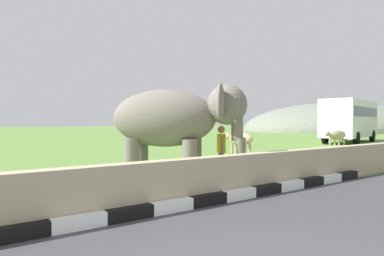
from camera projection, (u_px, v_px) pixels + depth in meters
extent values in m
cube|color=black|center=(18.00, 233.00, 4.89)|extent=(0.90, 0.20, 0.24)
cube|color=white|center=(79.00, 223.00, 5.41)|extent=(0.90, 0.20, 0.24)
cube|color=black|center=(130.00, 214.00, 5.92)|extent=(0.90, 0.20, 0.24)
cube|color=white|center=(172.00, 206.00, 6.44)|extent=(0.90, 0.20, 0.24)
cube|color=black|center=(208.00, 200.00, 6.95)|extent=(0.90, 0.20, 0.24)
cube|color=white|center=(239.00, 195.00, 7.47)|extent=(0.90, 0.20, 0.24)
cube|color=black|center=(266.00, 190.00, 7.98)|extent=(0.90, 0.20, 0.24)
cube|color=white|center=(290.00, 186.00, 8.50)|extent=(0.90, 0.20, 0.24)
cube|color=black|center=(311.00, 182.00, 9.01)|extent=(0.90, 0.20, 0.24)
cube|color=white|center=(330.00, 179.00, 9.53)|extent=(0.90, 0.20, 0.24)
cube|color=black|center=(347.00, 176.00, 10.04)|extent=(0.90, 0.20, 0.24)
cube|color=tan|center=(203.00, 180.00, 7.25)|extent=(28.00, 0.36, 1.00)
cylinder|color=slate|center=(194.00, 159.00, 10.04)|extent=(0.44, 0.44, 1.30)
cylinder|color=slate|center=(190.00, 162.00, 9.15)|extent=(0.44, 0.44, 1.30)
cylinder|color=slate|center=(141.00, 158.00, 10.31)|extent=(0.44, 0.44, 1.30)
cylinder|color=slate|center=(132.00, 161.00, 9.42)|extent=(0.44, 0.44, 1.30)
ellipsoid|color=slate|center=(164.00, 118.00, 9.70)|extent=(3.34, 3.30, 1.70)
sphere|color=slate|center=(227.00, 105.00, 9.40)|extent=(1.16, 1.16, 1.16)
ellipsoid|color=#D84C8C|center=(237.00, 99.00, 9.35)|extent=(0.70, 0.71, 0.44)
ellipsoid|color=slate|center=(224.00, 104.00, 10.19)|extent=(0.80, 0.81, 1.00)
ellipsoid|color=slate|center=(220.00, 101.00, 8.65)|extent=(0.80, 0.81, 1.00)
cylinder|color=slate|center=(237.00, 124.00, 9.36)|extent=(0.59, 0.59, 0.99)
cylinder|color=slate|center=(241.00, 152.00, 9.36)|extent=(0.45, 0.45, 0.83)
cone|color=beige|center=(235.00, 120.00, 9.65)|extent=(0.49, 0.50, 0.22)
cone|color=beige|center=(235.00, 120.00, 9.10)|extent=(0.49, 0.50, 0.22)
cylinder|color=navy|center=(221.00, 165.00, 10.31)|extent=(0.15, 0.15, 0.82)
cylinder|color=navy|center=(222.00, 166.00, 10.11)|extent=(0.15, 0.15, 0.82)
cube|color=yellow|center=(221.00, 143.00, 10.20)|extent=(0.42, 0.47, 0.58)
cylinder|color=#9E7251|center=(220.00, 144.00, 10.46)|extent=(0.14, 0.15, 0.52)
cylinder|color=#9E7251|center=(222.00, 145.00, 9.94)|extent=(0.17, 0.19, 0.53)
sphere|color=#9E7251|center=(221.00, 129.00, 10.19)|extent=(0.23, 0.23, 0.23)
cube|color=silver|center=(350.00, 119.00, 27.30)|extent=(8.61, 4.52, 3.00)
cube|color=#3F5160|center=(350.00, 112.00, 27.29)|extent=(7.98, 4.39, 0.76)
cylinder|color=black|center=(344.00, 135.00, 30.09)|extent=(1.04, 0.54, 1.00)
cylinder|color=black|center=(372.00, 136.00, 28.60)|extent=(1.04, 0.54, 1.00)
cylinder|color=black|center=(325.00, 137.00, 26.07)|extent=(1.04, 0.54, 1.00)
cylinder|color=black|center=(356.00, 138.00, 24.58)|extent=(1.04, 0.54, 1.00)
cylinder|color=tan|center=(232.00, 149.00, 16.95)|extent=(0.12, 0.12, 0.65)
cylinder|color=tan|center=(236.00, 149.00, 17.19)|extent=(0.12, 0.12, 0.65)
cylinder|color=tan|center=(245.00, 151.00, 16.27)|extent=(0.12, 0.12, 0.65)
cylinder|color=tan|center=(250.00, 150.00, 16.50)|extent=(0.12, 0.12, 0.65)
ellipsoid|color=tan|center=(241.00, 139.00, 16.71)|extent=(0.73, 1.55, 0.66)
ellipsoid|color=tan|center=(228.00, 136.00, 17.42)|extent=(0.29, 0.42, 0.32)
cylinder|color=tan|center=(335.00, 144.00, 20.95)|extent=(0.12, 0.12, 0.65)
cylinder|color=tan|center=(330.00, 144.00, 21.26)|extent=(0.12, 0.12, 0.65)
cylinder|color=tan|center=(344.00, 144.00, 21.38)|extent=(0.12, 0.12, 0.65)
cylinder|color=tan|center=(339.00, 143.00, 21.70)|extent=(0.12, 0.12, 0.65)
ellipsoid|color=tan|center=(337.00, 135.00, 21.31)|extent=(1.56, 0.76, 0.66)
ellipsoid|color=tan|center=(328.00, 134.00, 20.86)|extent=(0.43, 0.30, 0.32)
ellipsoid|color=slate|center=(335.00, 131.00, 61.48)|extent=(37.75, 30.20, 10.37)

